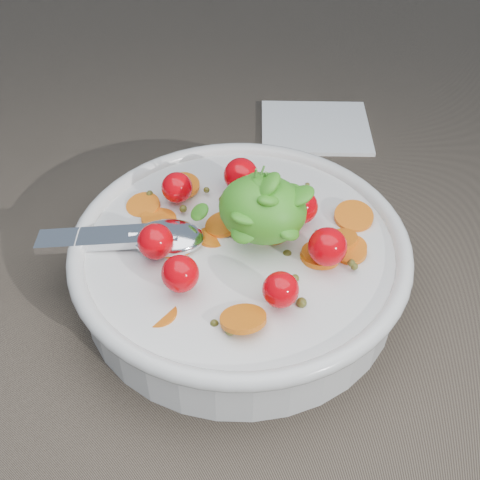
% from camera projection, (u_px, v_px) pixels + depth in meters
% --- Properties ---
extents(ground, '(6.00, 6.00, 0.00)m').
position_uv_depth(ground, '(277.00, 273.00, 0.59)').
color(ground, brown).
rests_on(ground, ground).
extents(bowl, '(0.33, 0.31, 0.14)m').
position_uv_depth(bowl, '(240.00, 258.00, 0.56)').
color(bowl, silver).
rests_on(bowl, ground).
extents(napkin, '(0.17, 0.16, 0.01)m').
position_uv_depth(napkin, '(315.00, 127.00, 0.78)').
color(napkin, white).
rests_on(napkin, ground).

